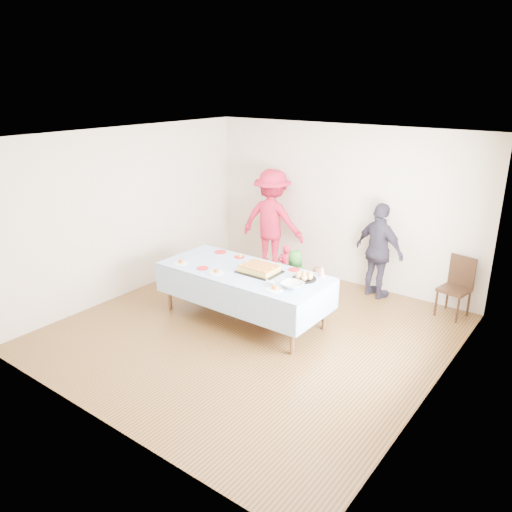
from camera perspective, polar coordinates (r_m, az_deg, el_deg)
The scene contains 22 objects.
ground at distance 7.14m, azimuth -0.45°, elevation -8.62°, with size 5.00×5.00×0.00m, color #4D2E16.
room_walls at distance 6.47m, azimuth -0.08°, elevation 5.23°, with size 5.04×5.04×2.72m.
party_table at distance 7.19m, azimuth -1.43°, elevation -2.05°, with size 2.50×1.10×0.78m.
birthday_cake at distance 7.08m, azimuth 0.39°, elevation -1.51°, with size 0.58×0.44×0.10m.
rolls_tray at distance 6.86m, azimuth 5.53°, elevation -2.35°, with size 0.33×0.33×0.10m.
punch_bowl at distance 6.59m, azimuth 4.16°, elevation -3.32°, with size 0.29×0.29×0.07m, color silver.
party_hat at distance 6.97m, azimuth 7.55°, elevation -1.72°, with size 0.10×0.10×0.16m, color white.
fork_pile at distance 6.62m, azimuth 1.86°, elevation -3.18°, with size 0.24×0.18×0.07m, color white, non-canonical shape.
plate_red_far_a at distance 7.93m, azimuth -4.10°, elevation 0.46°, with size 0.19×0.19×0.01m, color red.
plate_red_far_b at distance 7.69m, azimuth -1.89°, elevation -0.12°, with size 0.16×0.16×0.01m, color red.
plate_red_far_c at distance 7.43m, azimuth 0.34°, elevation -0.81°, with size 0.17×0.17×0.01m, color red.
plate_red_far_d at distance 7.20m, azimuth 4.38°, elevation -1.57°, with size 0.17×0.17×0.01m, color red.
plate_red_near at distance 7.27m, azimuth -6.11°, elevation -1.39°, with size 0.17×0.17×0.01m, color red.
plate_white_left at distance 7.51m, azimuth -8.58°, elevation -0.81°, with size 0.23×0.23×0.01m, color white.
plate_white_mid at distance 7.09m, azimuth -4.56°, elevation -1.91°, with size 0.22×0.22×0.01m, color white.
plate_white_right at distance 6.52m, azimuth 2.13°, elevation -3.83°, with size 0.22×0.22×0.01m, color white.
dining_chair at distance 8.01m, azimuth 22.03°, elevation -2.91°, with size 0.46×0.46×0.91m.
toddler_left at distance 8.38m, azimuth 3.45°, elevation -1.29°, with size 0.29×0.19×0.80m, color red.
toddler_mid at distance 7.72m, azimuth 4.45°, elevation -2.64°, with size 0.45×0.29×0.93m, color #286C24.
toddler_right at distance 7.39m, azimuth 6.88°, elevation -4.19°, with size 0.40×0.31×0.83m, color tan.
adult_left at distance 9.12m, azimuth 1.86°, elevation 4.05°, with size 1.21×0.70×1.88m, color #BB1735.
adult_right at distance 8.20m, azimuth 13.88°, elevation 0.55°, with size 0.92×0.38×1.56m, color #2E2A3A.
Camera 1 is at (3.81, -5.01, 3.37)m, focal length 35.00 mm.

